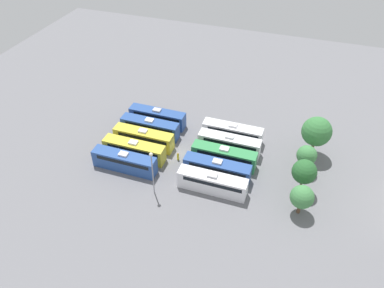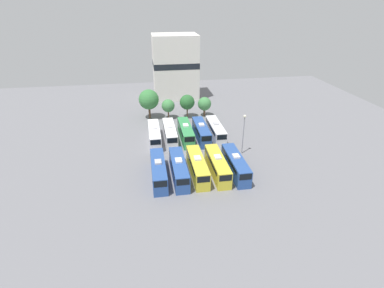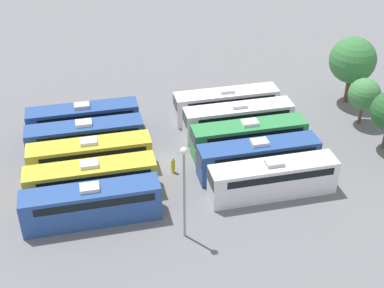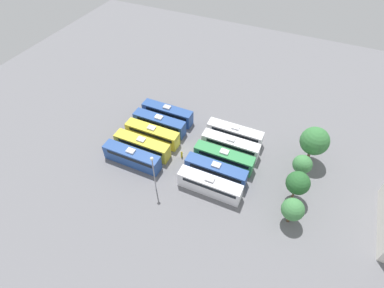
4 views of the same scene
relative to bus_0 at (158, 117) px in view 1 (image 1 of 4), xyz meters
name	(u,v)px [view 1 (image 1 of 4)]	position (x,y,z in m)	size (l,w,h in m)	color
ground_plane	(182,154)	(7.23, 7.96, -1.83)	(123.38, 123.38, 0.00)	slate
bus_0	(158,117)	(0.00, 0.00, 0.00)	(2.55, 11.70, 3.68)	#284C93
bus_1	(150,127)	(3.71, -0.02, 0.00)	(2.55, 11.70, 3.68)	#284C93
bus_2	(144,138)	(7.25, 0.23, 0.00)	(2.55, 11.70, 3.68)	gold
bus_3	(134,150)	(11.01, 0.05, 0.00)	(2.55, 11.70, 3.68)	gold
bus_4	(125,161)	(14.48, -0.16, 0.00)	(2.55, 11.70, 3.68)	#284C93
bus_5	(233,132)	(0.04, 15.84, 0.00)	(2.55, 11.70, 3.68)	white
bus_6	(229,144)	(3.63, 16.13, 0.00)	(2.55, 11.70, 3.68)	white
bus_7	(224,156)	(7.35, 16.11, 0.00)	(2.55, 11.70, 3.68)	#338C4C
bus_8	(217,169)	(11.01, 15.87, 0.00)	(2.55, 11.70, 3.68)	#284C93
bus_9	(212,183)	(14.49, 16.05, 0.00)	(2.55, 11.70, 3.68)	silver
worker_person	(178,156)	(9.10, 7.88, -1.04)	(0.36, 0.36, 1.71)	gold
light_pole	(152,167)	(18.15, 7.05, 4.02)	(0.60, 0.60, 8.77)	gray
tree_0	(317,132)	(-0.52, 30.95, 3.52)	(5.39, 5.39, 8.06)	brown
tree_1	(307,155)	(4.56, 30.04, 1.80)	(3.51, 3.51, 5.40)	brown
tree_2	(304,172)	(9.76, 30.03, 2.53)	(4.07, 4.07, 6.41)	brown
tree_3	(302,197)	(14.65, 30.34, 1.68)	(3.72, 3.72, 5.41)	brown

